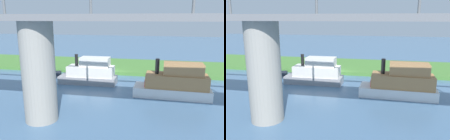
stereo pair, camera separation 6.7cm
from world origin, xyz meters
The scene contains 9 objects.
ground_plane centered at (0.00, 0.00, 0.00)m, with size 160.00×160.00×0.00m, color #4C7093.
grassy_bank centered at (0.00, -6.00, 0.25)m, with size 80.00×12.00×0.50m, color #4C8438.
bridge_pylon centered at (3.10, 17.08, 4.35)m, with size 2.84×2.84×8.71m, color #9E998E.
bridge_span centered at (3.10, 17.07, 9.21)m, with size 58.48×4.30×3.25m.
person_on_bank centered at (4.15, -2.20, 1.20)m, with size 0.50×0.50×1.39m.
mooring_post centered at (-9.67, -1.08, 0.88)m, with size 0.20×0.20×0.76m, color brown.
skiff_small centered at (-8.86, 8.47, 1.62)m, with size 8.65×3.09×4.38m.
pontoon_yellow centered at (2.26, 5.20, 1.50)m, with size 7.97×2.78×4.05m.
motorboat_red centered at (10.27, 3.57, 0.60)m, with size 5.34×3.25×1.68m.
Camera 2 is at (-6.89, 34.11, 8.96)m, focal length 36.07 mm.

